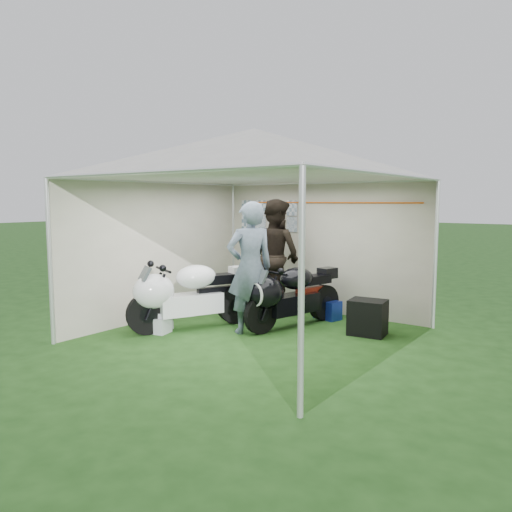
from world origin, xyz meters
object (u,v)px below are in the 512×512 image
Objects in this scene: crate_1 at (148,318)px; crate_2 at (158,325)px; crate_0 at (155,321)px; equipment_box at (368,317)px; motorcycle_white at (186,293)px; motorcycle_black at (289,294)px; paddock_stand at (328,310)px; person_blue_jacket at (250,268)px; person_dark_jacket at (276,256)px; canopy_tent at (255,159)px.

crate_1 reaches higher than crate_2.
equipment_box is at bearing 32.15° from crate_0.
equipment_box is at bearing 54.93° from motorcycle_white.
equipment_box is at bearing 30.09° from motorcycle_black.
person_blue_jacket is (-0.54, -1.46, 0.83)m from paddock_stand.
crate_0 is 0.16m from crate_1.
crate_0 is at bearing -128.32° from paddock_stand.
person_dark_jacket is at bearing -176.42° from paddock_stand.
motorcycle_white is 0.64m from crate_0.
person_dark_jacket is (0.41, 1.84, 0.43)m from motorcycle_white.
crate_1 is (-0.50, -0.33, -0.41)m from motorcycle_white.
canopy_tent reaches higher than person_blue_jacket.
person_dark_jacket is (-1.01, -0.06, 0.85)m from paddock_stand.
canopy_tent is at bearing 125.98° from person_dark_jacket.
crate_0 is 0.14m from crate_2.
equipment_box is (0.95, -0.53, 0.10)m from paddock_stand.
person_blue_jacket is at bearing -148.12° from equipment_box.
person_blue_jacket reaches higher than crate_1.
motorcycle_white is at bearing -125.37° from motorcycle_black.
motorcycle_white reaches higher than motorcycle_black.
person_dark_jacket is 2.50m from crate_1.
motorcycle_black is at bearing 76.11° from canopy_tent.
paddock_stand is at bearing 76.01° from canopy_tent.
canopy_tent reaches higher than crate_2.
paddock_stand is at bearing -163.74° from person_dark_jacket.
motorcycle_black is (0.16, 0.67, -2.04)m from canopy_tent.
crate_2 is (-2.59, -1.76, -0.14)m from equipment_box.
equipment_box is 3.35m from crate_1.
motorcycle_white is at bearing 32.92° from crate_1.
motorcycle_black is 6.03× the size of crate_2.
motorcycle_white is at bearing -126.88° from paddock_stand.
motorcycle_white is 0.99× the size of person_blue_jacket.
person_blue_jacket is at bearing 121.52° from person_dark_jacket.
person_blue_jacket is 5.25× the size of crate_1.
paddock_stand is (0.38, 1.53, -2.42)m from canopy_tent.
motorcycle_white is 2.76m from equipment_box.
crate_0 is (-1.23, -0.79, -0.83)m from person_blue_jacket.
canopy_tent is at bearing 31.15° from crate_2.
motorcycle_black is 0.96× the size of person_dark_jacket.
motorcycle_black is 2.22m from crate_1.
crate_1 is at bearing -122.14° from motorcycle_white.
canopy_tent is 2.89m from paddock_stand.
canopy_tent is 15.03× the size of crate_1.
canopy_tent is at bearing -143.06° from equipment_box.
canopy_tent is 10.78× the size of equipment_box.
crate_2 is at bearing -125.59° from paddock_stand.
person_blue_jacket is 1.64m from crate_2.
motorcycle_white is 5.17× the size of crate_1.
person_blue_jacket is (0.89, 0.45, 0.41)m from motorcycle_white.
crate_0 is at bearing -110.47° from motorcycle_white.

